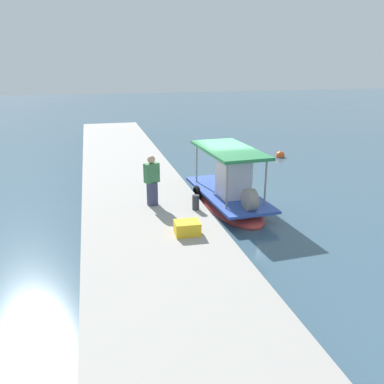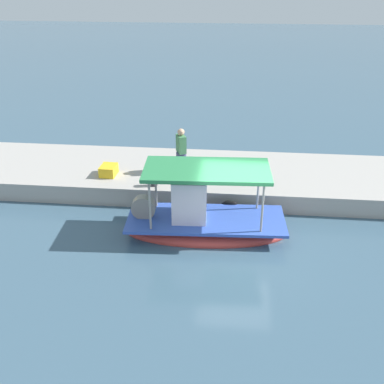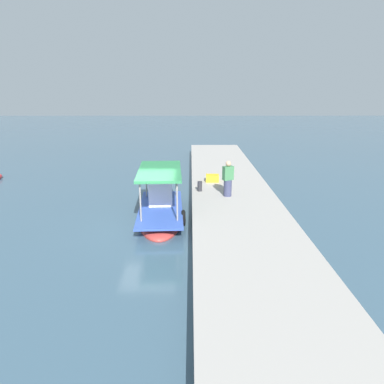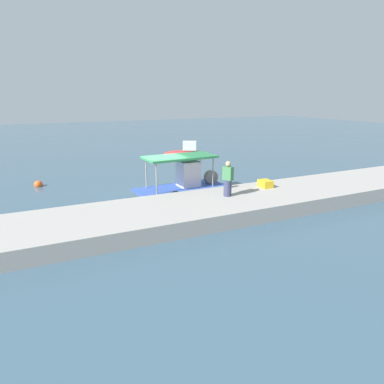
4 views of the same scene
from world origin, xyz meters
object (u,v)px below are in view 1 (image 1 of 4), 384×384
at_px(fisherman_near_bollard, 152,183).
at_px(cargo_crate, 187,228).
at_px(main_fishing_boat, 228,196).
at_px(mooring_bollard, 196,202).
at_px(marker_buoy, 280,155).

distance_m(fisherman_near_bollard, cargo_crate, 2.90).
distance_m(main_fishing_boat, mooring_bollard, 2.76).
height_order(main_fishing_boat, fisherman_near_bollard, fisherman_near_bollard).
relative_size(fisherman_near_bollard, cargo_crate, 2.43).
bearing_deg(mooring_bollard, main_fishing_boat, 136.16).
xyz_separation_m(fisherman_near_bollard, cargo_crate, (2.77, 0.59, -0.61)).
bearing_deg(fisherman_near_bollard, marker_buoy, 132.79).
relative_size(main_fishing_boat, marker_buoy, 10.36).
relative_size(cargo_crate, marker_buoy, 1.37).
bearing_deg(cargo_crate, fisherman_near_bollard, -168.02).
distance_m(cargo_crate, marker_buoy, 14.19).
height_order(mooring_bollard, marker_buoy, mooring_bollard).
relative_size(main_fishing_boat, cargo_crate, 7.55).
height_order(cargo_crate, marker_buoy, cargo_crate).
xyz_separation_m(main_fishing_boat, fisherman_near_bollard, (1.10, -3.23, 1.10)).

